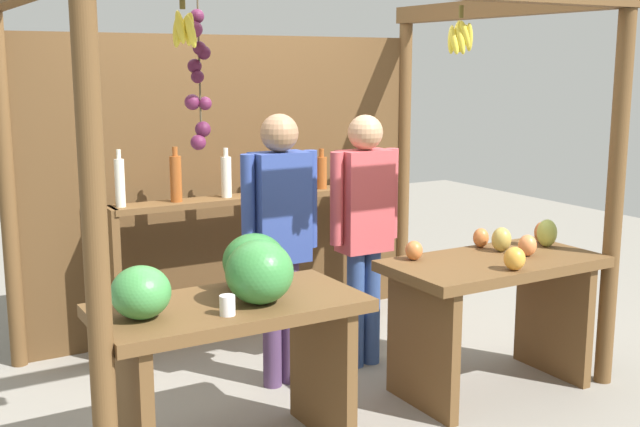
{
  "coord_description": "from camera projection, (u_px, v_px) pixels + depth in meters",
  "views": [
    {
      "loc": [
        -2.25,
        -4.05,
        1.88
      ],
      "look_at": [
        0.0,
        -0.2,
        1.03
      ],
      "focal_mm": 44.64,
      "sensor_mm": 36.0,
      "label": 1
    }
  ],
  "objects": [
    {
      "name": "vendor_woman",
      "position": [
        364.0,
        218.0,
        4.87
      ],
      "size": [
        0.48,
        0.21,
        1.58
      ],
      "rotation": [
        0.0,
        0.0,
        0.09
      ],
      "color": "navy",
      "rests_on": "ground"
    },
    {
      "name": "fruit_counter_left",
      "position": [
        232.0,
        316.0,
        3.72
      ],
      "size": [
        1.25,
        0.64,
        1.08
      ],
      "color": "brown",
      "rests_on": "ground"
    },
    {
      "name": "ground_plane",
      "position": [
        303.0,
        373.0,
        4.91
      ],
      "size": [
        12.0,
        12.0,
        0.0
      ],
      "primitive_type": "plane",
      "color": "gray",
      "rests_on": "ground"
    },
    {
      "name": "market_stall",
      "position": [
        266.0,
        148.0,
        5.04
      ],
      "size": [
        3.09,
        2.16,
        2.3
      ],
      "color": "brown",
      "rests_on": "ground"
    },
    {
      "name": "fruit_counter_right",
      "position": [
        495.0,
        292.0,
        4.57
      ],
      "size": [
        1.25,
        0.65,
        0.95
      ],
      "color": "brown",
      "rests_on": "ground"
    },
    {
      "name": "bottle_shelf_unit",
      "position": [
        253.0,
        224.0,
        5.42
      ],
      "size": [
        1.98,
        0.22,
        1.36
      ],
      "color": "brown",
      "rests_on": "ground"
    },
    {
      "name": "vendor_man",
      "position": [
        280.0,
        226.0,
        4.56
      ],
      "size": [
        0.48,
        0.22,
        1.6
      ],
      "rotation": [
        0.0,
        0.0,
        0.14
      ],
      "color": "#4D3458",
      "rests_on": "ground"
    }
  ]
}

